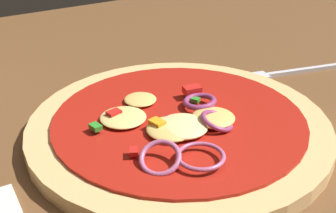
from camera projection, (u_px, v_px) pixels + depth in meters
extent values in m
cube|color=brown|center=(207.00, 143.00, 0.44)|extent=(1.23, 0.99, 0.03)
cylinder|color=tan|center=(179.00, 126.00, 0.43)|extent=(0.29, 0.29, 0.01)
cylinder|color=#A81C11|center=(179.00, 118.00, 0.42)|extent=(0.24, 0.24, 0.00)
ellipsoid|color=#E5BC60|center=(171.00, 129.00, 0.39)|extent=(0.04, 0.04, 0.01)
ellipsoid|color=#E5BC60|center=(213.00, 118.00, 0.41)|extent=(0.04, 0.04, 0.01)
ellipsoid|color=#EFCC72|center=(123.00, 117.00, 0.41)|extent=(0.04, 0.04, 0.01)
ellipsoid|color=#F4DB8E|center=(183.00, 126.00, 0.40)|extent=(0.05, 0.05, 0.01)
ellipsoid|color=#E5BC60|center=(140.00, 99.00, 0.45)|extent=(0.03, 0.03, 0.01)
torus|color=#93386B|center=(217.00, 121.00, 0.40)|extent=(0.04, 0.04, 0.02)
torus|color=#B25984|center=(160.00, 158.00, 0.35)|extent=(0.05, 0.05, 0.02)
torus|color=#93386B|center=(200.00, 101.00, 0.44)|extent=(0.05, 0.05, 0.01)
torus|color=#B25984|center=(201.00, 156.00, 0.35)|extent=(0.04, 0.04, 0.00)
cube|color=red|center=(192.00, 90.00, 0.45)|extent=(0.02, 0.02, 0.01)
cube|color=#2D8C28|center=(198.00, 99.00, 0.44)|extent=(0.01, 0.01, 0.00)
cube|color=red|center=(114.00, 113.00, 0.41)|extent=(0.01, 0.01, 0.01)
cube|color=orange|center=(160.00, 126.00, 0.39)|extent=(0.01, 0.02, 0.01)
cube|color=#2D8C28|center=(96.00, 127.00, 0.39)|extent=(0.01, 0.01, 0.00)
cube|color=red|center=(134.00, 151.00, 0.36)|extent=(0.01, 0.01, 0.00)
cube|color=silver|center=(315.00, 69.00, 0.56)|extent=(0.14, 0.04, 0.01)
cube|color=silver|center=(260.00, 76.00, 0.54)|extent=(0.02, 0.02, 0.01)
cube|color=silver|center=(236.00, 77.00, 0.54)|extent=(0.04, 0.01, 0.00)
cube|color=silver|center=(238.00, 79.00, 0.54)|extent=(0.04, 0.01, 0.00)
cube|color=silver|center=(240.00, 80.00, 0.53)|extent=(0.04, 0.01, 0.00)
cube|color=silver|center=(242.00, 82.00, 0.53)|extent=(0.04, 0.01, 0.00)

